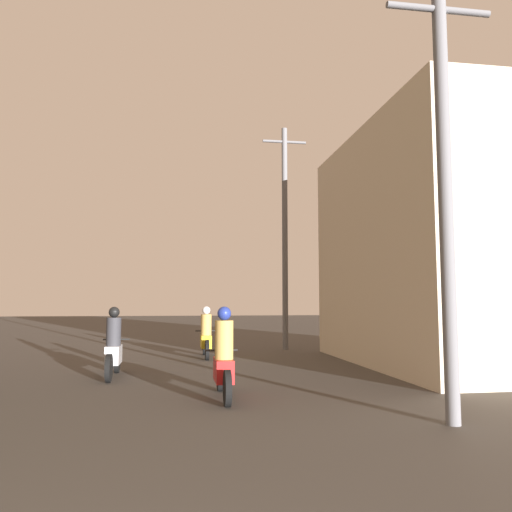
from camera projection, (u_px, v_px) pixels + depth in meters
The scene contains 6 objects.
motorcycle_red at pixel (224, 361), 8.65m from camera, with size 0.60×2.00×1.58m.
motorcycle_silver at pixel (114, 349), 11.05m from camera, with size 0.60×2.03×1.55m.
motorcycle_yellow at pixel (206, 337), 14.98m from camera, with size 0.60×1.97×1.53m.
building_right_near at pixel (457, 247), 13.61m from camera, with size 5.54×7.86×6.30m.
utility_pole_near at pixel (445, 181), 7.05m from camera, with size 1.60×0.20×6.42m.
utility_pole_far at pixel (285, 232), 17.88m from camera, with size 1.60×0.20×7.98m.
Camera 1 is at (0.87, -0.87, 1.66)m, focal length 35.00 mm.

